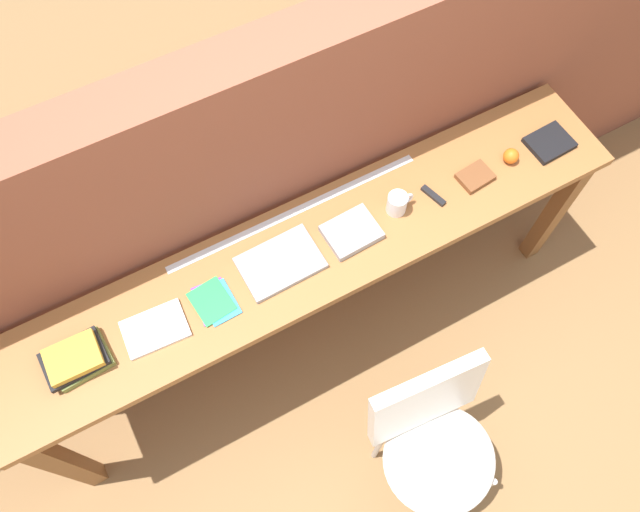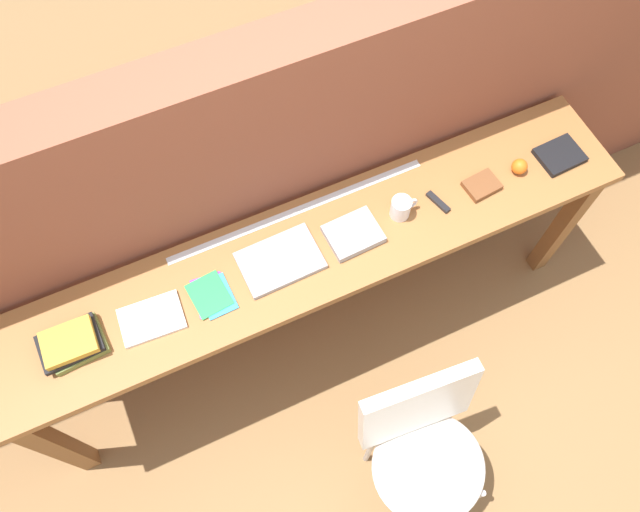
{
  "view_description": "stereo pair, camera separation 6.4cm",
  "coord_description": "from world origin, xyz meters",
  "px_view_note": "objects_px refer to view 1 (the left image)",
  "views": [
    {
      "loc": [
        -0.47,
        -0.63,
        2.95
      ],
      "look_at": [
        0.0,
        0.25,
        0.9
      ],
      "focal_mm": 35.0,
      "sensor_mm": 36.0,
      "label": 1
    },
    {
      "loc": [
        -0.41,
        -0.65,
        2.95
      ],
      "look_at": [
        0.0,
        0.25,
        0.9
      ],
      "focal_mm": 35.0,
      "sensor_mm": 36.0,
      "label": 2
    }
  ],
  "objects_px": {
    "pamphlet_pile_colourful": "(214,302)",
    "magazine_cycling": "(155,329)",
    "book_open_centre": "(280,263)",
    "leather_journal_brown": "(475,177)",
    "multitool_folded": "(433,196)",
    "book_stack_leftmost": "(76,359)",
    "chair_white_moulded": "(434,439)",
    "sports_ball_small": "(511,156)",
    "book_repair_rightmost": "(549,143)",
    "mug": "(398,203)"
  },
  "relations": [
    {
      "from": "book_open_centre",
      "to": "multitool_folded",
      "type": "height_order",
      "value": "book_open_centre"
    },
    {
      "from": "chair_white_moulded",
      "to": "book_stack_leftmost",
      "type": "height_order",
      "value": "book_stack_leftmost"
    },
    {
      "from": "magazine_cycling",
      "to": "chair_white_moulded",
      "type": "bearing_deg",
      "value": -42.04
    },
    {
      "from": "chair_white_moulded",
      "to": "book_stack_leftmost",
      "type": "bearing_deg",
      "value": 142.73
    },
    {
      "from": "chair_white_moulded",
      "to": "multitool_folded",
      "type": "relative_size",
      "value": 8.1
    },
    {
      "from": "book_stack_leftmost",
      "to": "leather_journal_brown",
      "type": "xyz_separation_m",
      "value": [
        1.61,
        -0.02,
        -0.03
      ]
    },
    {
      "from": "sports_ball_small",
      "to": "book_repair_rightmost",
      "type": "bearing_deg",
      "value": -3.64
    },
    {
      "from": "magazine_cycling",
      "to": "pamphlet_pile_colourful",
      "type": "height_order",
      "value": "magazine_cycling"
    },
    {
      "from": "chair_white_moulded",
      "to": "pamphlet_pile_colourful",
      "type": "height_order",
      "value": "chair_white_moulded"
    },
    {
      "from": "chair_white_moulded",
      "to": "sports_ball_small",
      "type": "distance_m",
      "value": 1.14
    },
    {
      "from": "chair_white_moulded",
      "to": "multitool_folded",
      "type": "height_order",
      "value": "multitool_folded"
    },
    {
      "from": "mug",
      "to": "sports_ball_small",
      "type": "xyz_separation_m",
      "value": [
        0.51,
        -0.02,
        -0.01
      ]
    },
    {
      "from": "mug",
      "to": "chair_white_moulded",
      "type": "bearing_deg",
      "value": -108.4
    },
    {
      "from": "book_stack_leftmost",
      "to": "book_repair_rightmost",
      "type": "bearing_deg",
      "value": -0.9
    },
    {
      "from": "magazine_cycling",
      "to": "mug",
      "type": "xyz_separation_m",
      "value": [
        1.0,
        0.02,
        0.04
      ]
    },
    {
      "from": "magazine_cycling",
      "to": "multitool_folded",
      "type": "relative_size",
      "value": 1.99
    },
    {
      "from": "magazine_cycling",
      "to": "multitool_folded",
      "type": "xyz_separation_m",
      "value": [
        1.15,
        -0.0,
        0.0
      ]
    },
    {
      "from": "multitool_folded",
      "to": "book_stack_leftmost",
      "type": "bearing_deg",
      "value": 179.31
    },
    {
      "from": "chair_white_moulded",
      "to": "book_open_centre",
      "type": "xyz_separation_m",
      "value": [
        -0.24,
        0.77,
        0.36
      ]
    },
    {
      "from": "pamphlet_pile_colourful",
      "to": "leather_journal_brown",
      "type": "distance_m",
      "value": 1.12
    },
    {
      "from": "pamphlet_pile_colourful",
      "to": "magazine_cycling",
      "type": "bearing_deg",
      "value": 179.33
    },
    {
      "from": "leather_journal_brown",
      "to": "book_repair_rightmost",
      "type": "distance_m",
      "value": 0.36
    },
    {
      "from": "chair_white_moulded",
      "to": "book_stack_leftmost",
      "type": "distance_m",
      "value": 1.33
    },
    {
      "from": "mug",
      "to": "multitool_folded",
      "type": "bearing_deg",
      "value": -7.22
    },
    {
      "from": "book_stack_leftmost",
      "to": "multitool_folded",
      "type": "relative_size",
      "value": 2.0
    },
    {
      "from": "chair_white_moulded",
      "to": "magazine_cycling",
      "type": "relative_size",
      "value": 4.06
    },
    {
      "from": "sports_ball_small",
      "to": "magazine_cycling",
      "type": "bearing_deg",
      "value": 179.83
    },
    {
      "from": "multitool_folded",
      "to": "book_repair_rightmost",
      "type": "xyz_separation_m",
      "value": [
        0.55,
        -0.01,
        0.0
      ]
    },
    {
      "from": "book_open_centre",
      "to": "mug",
      "type": "distance_m",
      "value": 0.5
    },
    {
      "from": "book_open_centre",
      "to": "leather_journal_brown",
      "type": "xyz_separation_m",
      "value": [
        0.84,
        -0.03,
        0.0
      ]
    },
    {
      "from": "book_stack_leftmost",
      "to": "mug",
      "type": "xyz_separation_m",
      "value": [
        1.27,
        0.0,
        0.01
      ]
    },
    {
      "from": "magazine_cycling",
      "to": "leather_journal_brown",
      "type": "distance_m",
      "value": 1.34
    },
    {
      "from": "magazine_cycling",
      "to": "book_open_centre",
      "type": "relative_size",
      "value": 0.75
    },
    {
      "from": "pamphlet_pile_colourful",
      "to": "multitool_folded",
      "type": "bearing_deg",
      "value": -0.0
    },
    {
      "from": "chair_white_moulded",
      "to": "book_open_centre",
      "type": "height_order",
      "value": "book_open_centre"
    },
    {
      "from": "leather_journal_brown",
      "to": "book_repair_rightmost",
      "type": "relative_size",
      "value": 0.75
    },
    {
      "from": "book_stack_leftmost",
      "to": "sports_ball_small",
      "type": "xyz_separation_m",
      "value": [
        1.78,
        -0.02,
        -0.01
      ]
    },
    {
      "from": "book_stack_leftmost",
      "to": "sports_ball_small",
      "type": "distance_m",
      "value": 1.78
    },
    {
      "from": "chair_white_moulded",
      "to": "magazine_cycling",
      "type": "bearing_deg",
      "value": 134.44
    },
    {
      "from": "pamphlet_pile_colourful",
      "to": "book_open_centre",
      "type": "bearing_deg",
      "value": 4.54
    },
    {
      "from": "book_stack_leftmost",
      "to": "multitool_folded",
      "type": "distance_m",
      "value": 1.42
    },
    {
      "from": "book_stack_leftmost",
      "to": "book_open_centre",
      "type": "relative_size",
      "value": 0.75
    },
    {
      "from": "chair_white_moulded",
      "to": "mug",
      "type": "height_order",
      "value": "mug"
    },
    {
      "from": "mug",
      "to": "leather_journal_brown",
      "type": "xyz_separation_m",
      "value": [
        0.34,
        -0.03,
        -0.03
      ]
    },
    {
      "from": "leather_journal_brown",
      "to": "book_stack_leftmost",
      "type": "bearing_deg",
      "value": 173.71
    },
    {
      "from": "book_repair_rightmost",
      "to": "mug",
      "type": "bearing_deg",
      "value": 174.69
    },
    {
      "from": "chair_white_moulded",
      "to": "sports_ball_small",
      "type": "relative_size",
      "value": 14.3
    },
    {
      "from": "multitool_folded",
      "to": "sports_ball_small",
      "type": "distance_m",
      "value": 0.36
    },
    {
      "from": "book_repair_rightmost",
      "to": "chair_white_moulded",
      "type": "bearing_deg",
      "value": -145.0
    },
    {
      "from": "book_stack_leftmost",
      "to": "pamphlet_pile_colourful",
      "type": "distance_m",
      "value": 0.5
    }
  ]
}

